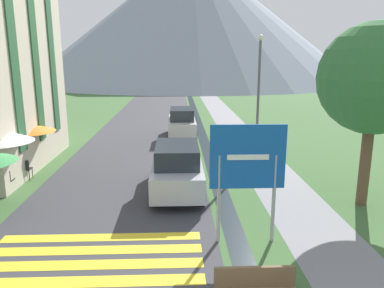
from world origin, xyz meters
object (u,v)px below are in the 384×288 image
at_px(cafe_chair_far_left, 25,168).
at_px(person_seated_near, 12,167).
at_px(streetlamp, 259,88).
at_px(cafe_umbrella_rear_orange, 29,128).
at_px(cafe_chair_far_right, 21,167).
at_px(cafe_umbrella_middle_white, 0,136).
at_px(tree_by_path, 374,79).
at_px(parked_car_far, 182,123).
at_px(cafe_chair_middle, 6,179).
at_px(parked_car_near, 177,168).
at_px(road_sign, 248,166).

xyz_separation_m(cafe_chair_far_left, person_seated_near, (-0.30, -0.49, 0.20)).
bearing_deg(streetlamp, cafe_umbrella_rear_orange, -170.44).
xyz_separation_m(cafe_chair_far_right, cafe_umbrella_middle_white, (-0.08, -1.33, 1.58)).
bearing_deg(streetlamp, tree_by_path, -69.43).
xyz_separation_m(parked_car_far, cafe_umbrella_rear_orange, (-6.70, -6.71, 0.99)).
distance_m(cafe_umbrella_middle_white, cafe_umbrella_rear_orange, 2.65).
relative_size(parked_car_far, tree_by_path, 0.71).
bearing_deg(cafe_umbrella_middle_white, cafe_chair_far_left, 76.64).
distance_m(cafe_chair_far_right, streetlamp, 11.09).
bearing_deg(cafe_chair_far_right, cafe_chair_middle, -104.16).
bearing_deg(parked_car_near, cafe_chair_far_left, 165.82).
distance_m(parked_car_near, cafe_chair_far_left, 6.34).
height_order(parked_car_far, cafe_umbrella_rear_orange, cafe_umbrella_rear_orange).
bearing_deg(cafe_chair_far_right, cafe_umbrella_rear_orange, 76.25).
distance_m(person_seated_near, tree_by_path, 13.38).
bearing_deg(cafe_chair_middle, parked_car_far, 74.28).
height_order(parked_car_near, tree_by_path, tree_by_path).
bearing_deg(cafe_chair_middle, parked_car_near, 17.43).
relative_size(parked_car_near, person_seated_near, 3.43).
relative_size(person_seated_near, tree_by_path, 0.21).
distance_m(cafe_chair_far_left, cafe_umbrella_middle_white, 2.01).
distance_m(parked_car_near, cafe_chair_middle, 6.28).
bearing_deg(cafe_umbrella_rear_orange, cafe_chair_middle, -87.15).
xyz_separation_m(parked_car_far, cafe_chair_middle, (-6.56, -9.55, -0.40)).
xyz_separation_m(cafe_chair_middle, cafe_umbrella_middle_white, (-0.16, 0.20, 1.58)).
distance_m(cafe_umbrella_rear_orange, tree_by_path, 13.60).
relative_size(road_sign, cafe_chair_middle, 3.78).
bearing_deg(parked_car_near, parked_car_far, 88.24).
bearing_deg(cafe_chair_far_left, cafe_chair_middle, -104.29).
distance_m(cafe_chair_middle, streetlamp, 11.54).
height_order(parked_car_far, cafe_chair_far_right, parked_car_far).
height_order(cafe_chair_far_left, cafe_umbrella_middle_white, cafe_umbrella_middle_white).
bearing_deg(cafe_umbrella_middle_white, parked_car_near, -3.08).
xyz_separation_m(cafe_chair_middle, cafe_chair_far_right, (-0.07, 1.52, 0.00)).
distance_m(cafe_chair_far_left, cafe_chair_far_right, 0.24).
height_order(road_sign, tree_by_path, tree_by_path).
relative_size(road_sign, parked_car_near, 0.73).
bearing_deg(road_sign, tree_by_path, 29.27).
xyz_separation_m(road_sign, cafe_chair_far_left, (-7.96, 5.48, -1.60)).
bearing_deg(tree_by_path, cafe_umbrella_middle_white, 171.90).
relative_size(cafe_chair_middle, cafe_umbrella_middle_white, 0.36).
height_order(road_sign, cafe_umbrella_rear_orange, road_sign).
distance_m(road_sign, tree_by_path, 5.48).
relative_size(cafe_chair_far_left, person_seated_near, 0.66).
relative_size(parked_car_far, person_seated_near, 3.29).
height_order(cafe_chair_middle, cafe_umbrella_rear_orange, cafe_umbrella_rear_orange).
xyz_separation_m(cafe_umbrella_middle_white, streetlamp, (10.34, 4.38, 1.35)).
bearing_deg(person_seated_near, cafe_umbrella_rear_orange, 89.23).
distance_m(cafe_chair_far_left, tree_by_path, 13.25).
relative_size(parked_car_near, cafe_umbrella_rear_orange, 1.97).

